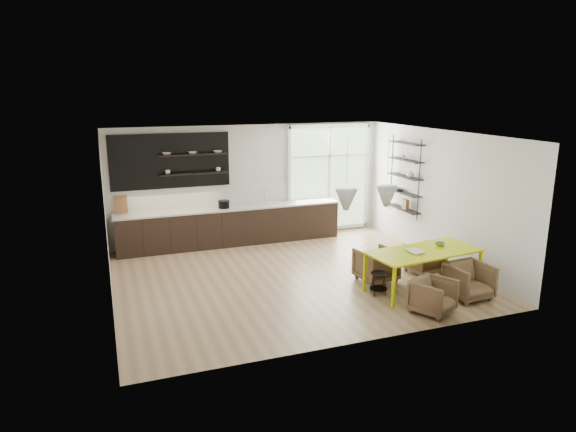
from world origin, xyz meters
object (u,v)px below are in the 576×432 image
(armchair_back_right, at_px, (424,259))
(wire_stool, at_px, (379,281))
(armchair_front_right, at_px, (469,281))
(armchair_back_left, at_px, (376,265))
(dining_table, at_px, (424,253))
(armchair_front_left, at_px, (433,296))

(armchair_back_right, xyz_separation_m, wire_stool, (-1.48, -0.73, -0.03))
(armchair_front_right, bearing_deg, armchair_back_left, 126.33)
(armchair_front_right, bearing_deg, dining_table, 128.13)
(armchair_back_left, xyz_separation_m, armchair_front_right, (1.16, -1.37, -0.00))
(armchair_back_left, distance_m, armchair_front_left, 1.70)
(armchair_front_right, relative_size, wire_stool, 1.71)
(armchair_back_left, bearing_deg, armchair_front_left, 87.31)
(armchair_front_left, relative_size, wire_stool, 1.57)
(armchair_back_right, height_order, armchair_front_left, armchair_front_left)
(dining_table, height_order, armchair_front_right, dining_table)
(armchair_back_left, height_order, armchair_front_right, armchair_back_left)
(armchair_front_left, distance_m, armchair_front_right, 1.06)
(armchair_back_left, bearing_deg, dining_table, 120.76)
(dining_table, distance_m, armchair_back_right, 1.08)
(armchair_back_left, height_order, armchair_back_right, armchair_back_left)
(armchair_front_left, height_order, wire_stool, armchair_front_left)
(armchair_front_right, bearing_deg, armchair_front_left, -166.19)
(dining_table, distance_m, armchair_front_right, 0.94)
(dining_table, distance_m, wire_stool, 1.01)
(armchair_back_left, distance_m, armchair_front_right, 1.80)
(wire_stool, bearing_deg, dining_table, -4.57)
(dining_table, relative_size, armchair_back_left, 3.09)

